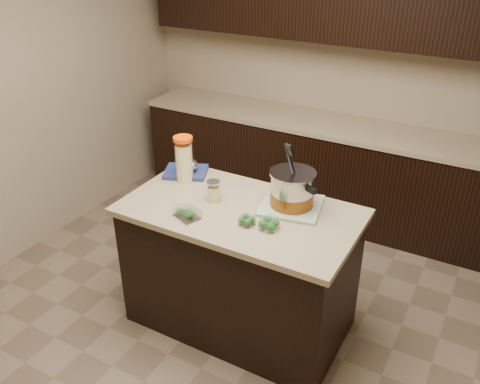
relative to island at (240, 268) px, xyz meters
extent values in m
plane|color=brown|center=(0.00, 0.00, -0.45)|extent=(4.00, 4.00, 0.00)
cube|color=tan|center=(0.00, 2.00, 0.90)|extent=(4.00, 0.04, 2.70)
cube|color=tan|center=(-2.00, 0.00, 0.90)|extent=(0.04, 4.00, 2.70)
cube|color=black|center=(0.00, 1.70, -0.02)|extent=(3.60, 0.60, 0.86)
cube|color=tan|center=(0.00, 1.70, 0.43)|extent=(3.60, 0.63, 0.04)
cube|color=black|center=(0.00, 0.00, -0.02)|extent=(1.40, 0.75, 0.86)
cube|color=tan|center=(0.00, 0.00, 0.43)|extent=(1.46, 0.81, 0.04)
cube|color=#527750|center=(0.27, 0.18, 0.46)|extent=(0.42, 0.42, 0.02)
cylinder|color=#B7B7BC|center=(0.27, 0.18, 0.57)|extent=(0.35, 0.35, 0.21)
cylinder|color=brown|center=(0.27, 0.18, 0.51)|extent=(0.35, 0.35, 0.08)
cylinder|color=#B7B7BC|center=(0.27, 0.18, 0.68)|extent=(0.37, 0.37, 0.01)
cube|color=black|center=(0.12, 0.24, 0.64)|extent=(0.07, 0.06, 0.03)
cube|color=black|center=(0.42, 0.11, 0.64)|extent=(0.07, 0.06, 0.03)
cylinder|color=black|center=(0.27, 0.15, 0.74)|extent=(0.07, 0.11, 0.26)
cylinder|color=#E7DA8D|center=(-0.52, 0.16, 0.58)|extent=(0.12, 0.12, 0.26)
cylinder|color=white|center=(-0.52, 0.16, 0.59)|extent=(0.13, 0.13, 0.29)
cylinder|color=#FF4C05|center=(-0.52, 0.16, 0.75)|extent=(0.13, 0.13, 0.02)
cylinder|color=#E7DA8D|center=(-0.20, 0.02, 0.49)|extent=(0.09, 0.09, 0.09)
cylinder|color=white|center=(-0.20, 0.02, 0.51)|extent=(0.10, 0.10, 0.12)
cylinder|color=silver|center=(-0.20, 0.02, 0.58)|extent=(0.11, 0.11, 0.02)
cylinder|color=silver|center=(0.12, -0.13, 0.47)|extent=(0.13, 0.13, 0.05)
cylinder|color=silver|center=(0.25, -0.11, 0.48)|extent=(0.16, 0.16, 0.06)
cube|color=silver|center=(-0.23, -0.23, 0.48)|extent=(0.19, 0.17, 0.06)
cube|color=navy|center=(-0.57, 0.25, 0.46)|extent=(0.36, 0.33, 0.03)
ellipsoid|color=silver|center=(-0.55, 0.25, 0.52)|extent=(0.15, 0.12, 0.08)
camera|label=1|loc=(1.31, -2.36, 2.02)|focal=38.00mm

